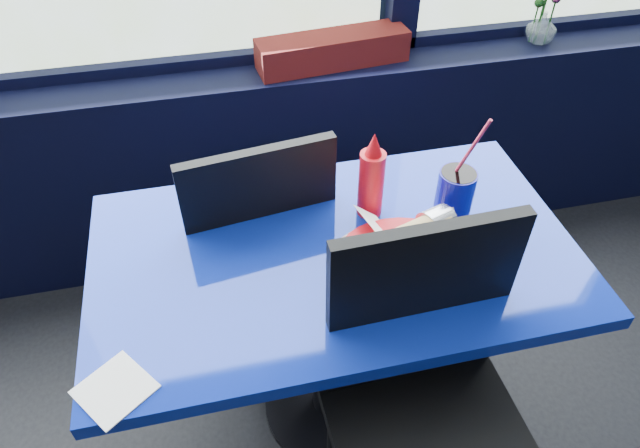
# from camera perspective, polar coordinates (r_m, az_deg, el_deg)

# --- Properties ---
(window_sill) EXTENTS (5.00, 0.26, 0.80)m
(window_sill) POSITION_cam_1_polar(r_m,az_deg,el_deg) (2.28, -11.36, 5.33)
(window_sill) COLOR black
(window_sill) RESTS_ON ground
(near_table) EXTENTS (1.20, 0.70, 0.75)m
(near_table) POSITION_cam_1_polar(r_m,az_deg,el_deg) (1.55, 1.38, -7.34)
(near_table) COLOR black
(near_table) RESTS_ON ground
(chair_near_front) EXTENTS (0.46, 0.47, 1.00)m
(chair_near_front) POSITION_cam_1_polar(r_m,az_deg,el_deg) (1.40, 10.78, -16.75)
(chair_near_front) COLOR black
(chair_near_front) RESTS_ON ground
(chair_near_back) EXTENTS (0.48, 0.49, 0.95)m
(chair_near_back) POSITION_cam_1_polar(r_m,az_deg,el_deg) (1.75, -5.44, -1.18)
(chair_near_back) COLOR black
(chair_near_back) RESTS_ON ground
(planter_box) EXTENTS (0.55, 0.19, 0.11)m
(planter_box) POSITION_cam_1_polar(r_m,az_deg,el_deg) (2.08, 1.28, 17.02)
(planter_box) COLOR maroon
(planter_box) RESTS_ON window_sill
(flower_vase) EXTENTS (0.13, 0.14, 0.23)m
(flower_vase) POSITION_cam_1_polar(r_m,az_deg,el_deg) (2.38, 21.38, 18.11)
(flower_vase) COLOR silver
(flower_vase) RESTS_ON window_sill
(food_basket) EXTENTS (0.31, 0.31, 0.11)m
(food_basket) POSITION_cam_1_polar(r_m,az_deg,el_deg) (1.37, 7.95, -2.73)
(food_basket) COLOR red
(food_basket) RESTS_ON near_table
(ketchup_bottle) EXTENTS (0.07, 0.07, 0.25)m
(ketchup_bottle) POSITION_cam_1_polar(r_m,az_deg,el_deg) (1.46, 5.16, 4.48)
(ketchup_bottle) COLOR red
(ketchup_bottle) RESTS_ON near_table
(soda_cup) EXTENTS (0.10, 0.10, 0.32)m
(soda_cup) POSITION_cam_1_polar(r_m,az_deg,el_deg) (1.49, 13.29, 2.79)
(soda_cup) COLOR #0C0C8B
(soda_cup) RESTS_ON near_table
(napkin) EXTENTS (0.18, 0.18, 0.00)m
(napkin) POSITION_cam_1_polar(r_m,az_deg,el_deg) (1.25, -19.83, -15.28)
(napkin) COLOR white
(napkin) RESTS_ON near_table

